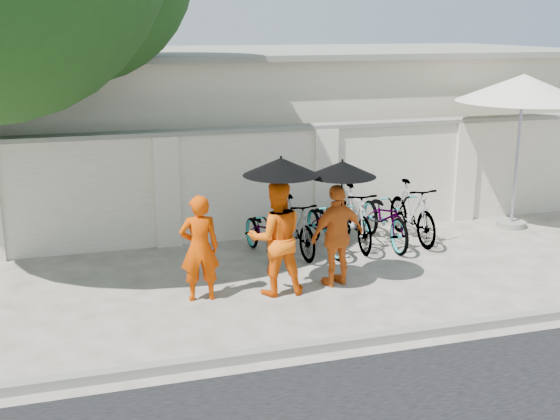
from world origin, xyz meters
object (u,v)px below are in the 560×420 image
object	(u,v)px
monk_left	(199,248)
monk_center	(276,238)
monk_right	(337,235)
patio_umbrella	(523,90)

from	to	relation	value
monk_left	monk_center	distance (m)	1.13
monk_right	patio_umbrella	size ratio (longest dim) A/B	0.53
monk_left	patio_umbrella	world-z (taller)	patio_umbrella
monk_left	patio_umbrella	distance (m)	7.14
monk_center	monk_right	bearing A→B (deg)	-171.96
monk_center	monk_right	xyz separation A→B (m)	(0.99, 0.07, -0.07)
monk_left	monk_right	bearing A→B (deg)	-177.11
patio_umbrella	monk_center	bearing A→B (deg)	-159.71
monk_left	monk_right	xyz separation A→B (m)	(2.12, -0.01, 0.01)
monk_center	patio_umbrella	bearing A→B (deg)	-155.59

